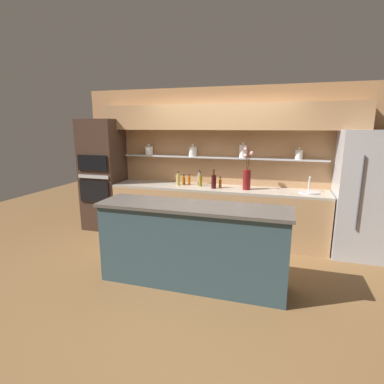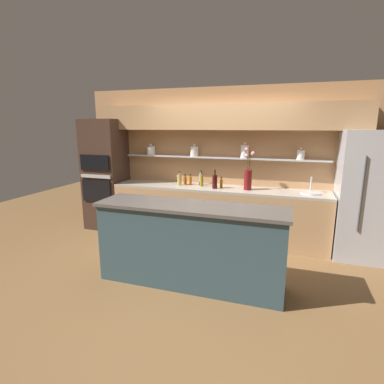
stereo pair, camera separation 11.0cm
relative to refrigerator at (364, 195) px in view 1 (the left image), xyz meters
name	(u,v)px [view 1 (the left image)]	position (x,y,z in m)	size (l,w,h in m)	color
ground_plane	(200,270)	(-2.20, -1.20, -0.95)	(12.00, 12.00, 0.00)	brown
back_wall_unit	(223,149)	(-2.20, 0.33, 0.60)	(5.20, 0.44, 2.60)	tan
back_counter_unit	(216,213)	(-2.25, 0.04, -0.49)	(3.65, 0.62, 0.92)	tan
island_counter	(192,245)	(-2.20, -1.55, -0.43)	(2.33, 0.61, 1.02)	#334C56
refrigerator	(364,195)	(0.00, 0.00, 0.00)	(0.81, 0.73, 1.89)	#B7B7BC
oven_tower	(103,175)	(-4.44, 0.04, 0.09)	(0.70, 0.64, 2.07)	#3D281E
flower_vase	(247,177)	(-1.73, 0.02, 0.19)	(0.16, 0.16, 0.69)	maroon
sink_fixture	(309,191)	(-0.76, 0.05, 0.00)	(0.31, 0.31, 0.25)	#B7B7BC
bottle_wine_0	(214,181)	(-2.27, -0.05, 0.09)	(0.08, 0.08, 0.32)	#380C0C
bottle_sauce_1	(184,180)	(-2.87, 0.15, 0.04)	(0.06, 0.06, 0.18)	#9E4C0A
bottle_oil_2	(200,180)	(-2.54, 0.07, 0.07)	(0.06, 0.06, 0.25)	olive
bottle_sauce_3	(189,180)	(-2.75, 0.11, 0.06)	(0.05, 0.05, 0.19)	#9E4C0A
bottle_spirit_4	(199,179)	(-2.60, 0.22, 0.08)	(0.07, 0.07, 0.25)	gray
bottle_sauce_5	(220,183)	(-2.18, 0.05, 0.05)	(0.05, 0.05, 0.18)	#9E4C0A
bottle_spirit_6	(178,180)	(-2.93, 0.04, 0.07)	(0.08, 0.08, 0.24)	tan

